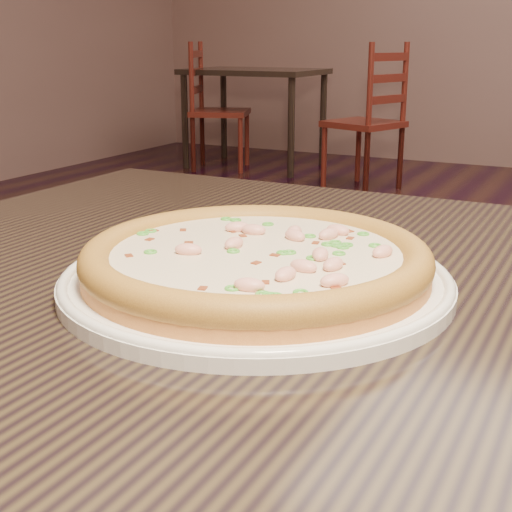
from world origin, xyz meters
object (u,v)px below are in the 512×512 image
at_px(hero_table, 397,394).
at_px(chair_a, 213,111).
at_px(bg_table_left, 255,82).
at_px(chair_b, 370,123).
at_px(plate, 256,279).
at_px(pizza, 256,259).

height_order(hero_table, chair_a, chair_a).
bearing_deg(bg_table_left, chair_b, -22.45).
relative_size(hero_table, plate, 3.47).
height_order(hero_table, pizza, pizza).
distance_m(hero_table, chair_b, 4.17).
distance_m(plate, chair_b, 4.19).
bearing_deg(chair_a, chair_b, -9.97).
height_order(hero_table, chair_b, chair_b).
height_order(pizza, bg_table_left, pizza).
bearing_deg(bg_table_left, hero_table, -61.05).
distance_m(hero_table, chair_a, 4.97).
height_order(plate, chair_b, chair_b).
bearing_deg(chair_a, plate, -58.83).
bearing_deg(bg_table_left, pizza, -62.52).
bearing_deg(pizza, plate, -163.69).
xyz_separation_m(plate, chair_a, (-2.56, 4.23, -0.32)).
relative_size(pizza, chair_a, 0.32).
bearing_deg(pizza, bg_table_left, 117.48).
bearing_deg(plate, pizza, 16.31).
xyz_separation_m(pizza, chair_a, (-2.56, 4.23, -0.34)).
xyz_separation_m(pizza, bg_table_left, (-2.31, 4.44, -0.12)).
xyz_separation_m(hero_table, pizza, (-0.12, -0.05, 0.13)).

